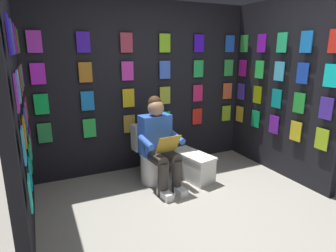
% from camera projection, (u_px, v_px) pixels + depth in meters
% --- Properties ---
extents(ground_plane, '(30.00, 30.00, 0.00)m').
position_uv_depth(ground_plane, '(217.00, 233.00, 2.83)').
color(ground_plane, '#9E998E').
extents(display_wall_back, '(3.36, 0.14, 2.44)m').
position_uv_depth(display_wall_back, '(145.00, 87.00, 4.24)').
color(display_wall_back, black).
rests_on(display_wall_back, ground).
extents(display_wall_left, '(0.14, 1.91, 2.44)m').
position_uv_depth(display_wall_left, '(282.00, 89.00, 4.04)').
color(display_wall_left, black).
rests_on(display_wall_left, ground).
extents(display_wall_right, '(0.14, 1.91, 2.44)m').
position_uv_depth(display_wall_right, '(14.00, 109.00, 2.67)').
color(display_wall_right, black).
rests_on(display_wall_right, ground).
extents(toilet, '(0.43, 0.57, 0.77)m').
position_uv_depth(toilet, '(152.00, 157.00, 3.93)').
color(toilet, white).
rests_on(toilet, ground).
extents(person_reading, '(0.55, 0.71, 1.19)m').
position_uv_depth(person_reading, '(159.00, 143.00, 3.67)').
color(person_reading, blue).
rests_on(person_reading, ground).
extents(comic_longbox_near, '(0.43, 0.71, 0.37)m').
position_uv_depth(comic_longbox_near, '(192.00, 166.00, 4.01)').
color(comic_longbox_near, white).
rests_on(comic_longbox_near, ground).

